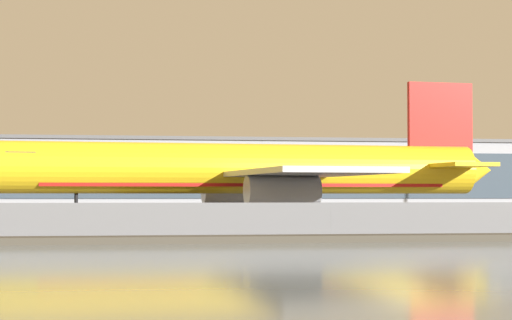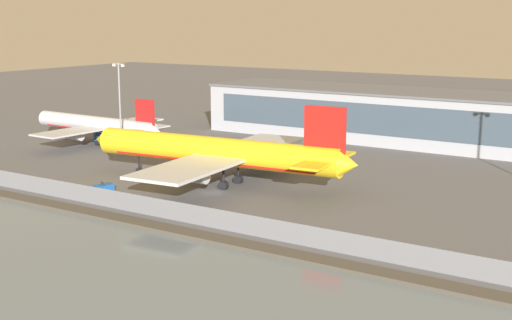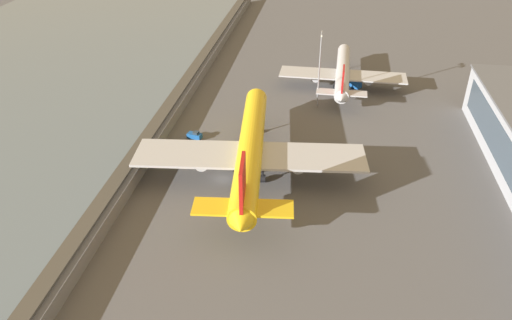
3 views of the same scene
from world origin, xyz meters
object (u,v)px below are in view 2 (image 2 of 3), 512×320
baggage_tug (104,187)px  passenger_jet_silver (97,125)px  cargo_jet_yellow (218,153)px  apron_light_mast_apron_west (120,103)px  ops_van (106,136)px

baggage_tug → passenger_jet_silver: bearing=136.6°
cargo_jet_yellow → apron_light_mast_apron_west: bearing=160.8°
cargo_jet_yellow → baggage_tug: bearing=-131.0°
passenger_jet_silver → baggage_tug: passenger_jet_silver is taller
passenger_jet_silver → cargo_jet_yellow: bearing=-20.9°
baggage_tug → ops_van: size_ratio=0.64×
ops_van → cargo_jet_yellow: bearing=-23.7°
cargo_jet_yellow → apron_light_mast_apron_west: (-34.10, 11.86, 5.15)m
baggage_tug → ops_van: bearing=134.5°
cargo_jet_yellow → apron_light_mast_apron_west: size_ratio=2.72×
passenger_jet_silver → baggage_tug: (34.65, -32.72, -3.44)m
ops_van → apron_light_mast_apron_west: size_ratio=0.28×
passenger_jet_silver → ops_van: 4.19m
ops_van → apron_light_mast_apron_west: apron_light_mast_apron_west is taller
cargo_jet_yellow → baggage_tug: 20.02m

